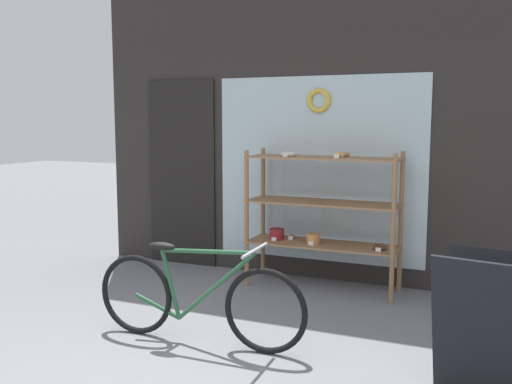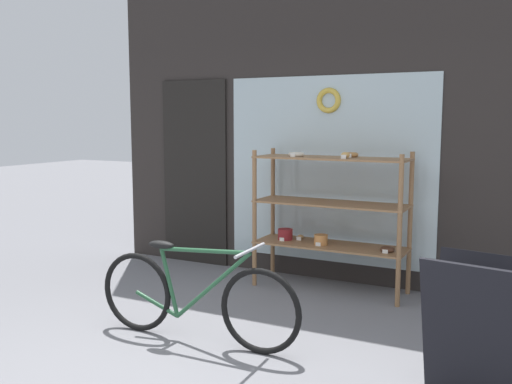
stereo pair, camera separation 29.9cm
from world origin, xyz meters
name	(u,v)px [view 2 (the right image)]	position (x,y,z in m)	size (l,w,h in m)	color
storefront_facade	(309,98)	(-0.04, 2.93, 1.88)	(4.69, 0.13, 3.89)	#2D2826
display_case	(329,208)	(0.33, 2.56, 0.81)	(1.48, 0.47, 1.36)	#8E6642
bicycle	(194,297)	(-0.10, 0.84, 0.34)	(1.70, 0.46, 0.76)	black
sandwich_board	(475,333)	(1.88, 0.76, 0.45)	(0.60, 0.47, 0.88)	black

